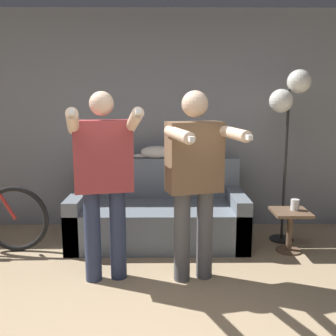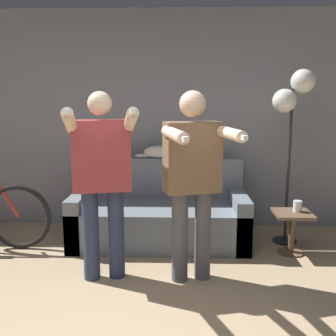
{
  "view_description": "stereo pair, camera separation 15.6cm",
  "coord_description": "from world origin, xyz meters",
  "px_view_note": "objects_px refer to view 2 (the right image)",
  "views": [
    {
      "loc": [
        0.19,
        -2.12,
        1.57
      ],
      "look_at": [
        0.23,
        1.57,
        0.91
      ],
      "focal_mm": 42.0,
      "sensor_mm": 36.0,
      "label": 1
    },
    {
      "loc": [
        0.35,
        -2.12,
        1.57
      ],
      "look_at": [
        0.23,
        1.57,
        0.91
      ],
      "focal_mm": 42.0,
      "sensor_mm": 36.0,
      "label": 2
    }
  ],
  "objects_px": {
    "cat": "(161,151)",
    "side_table": "(292,225)",
    "person_left": "(102,172)",
    "person_right": "(193,173)",
    "couch": "(160,217)",
    "floor_lamp": "(293,101)",
    "cup": "(297,206)"
  },
  "relations": [
    {
      "from": "cat",
      "to": "cup",
      "type": "xyz_separation_m",
      "value": [
        1.41,
        -0.62,
        -0.47
      ]
    },
    {
      "from": "person_left",
      "to": "cup",
      "type": "bearing_deg",
      "value": 7.6
    },
    {
      "from": "couch",
      "to": "cat",
      "type": "bearing_deg",
      "value": 90.26
    },
    {
      "from": "couch",
      "to": "person_right",
      "type": "xyz_separation_m",
      "value": [
        0.33,
        -0.96,
        0.67
      ]
    },
    {
      "from": "couch",
      "to": "cup",
      "type": "height_order",
      "value": "couch"
    },
    {
      "from": "person_right",
      "to": "cat",
      "type": "xyz_separation_m",
      "value": [
        -0.33,
        1.28,
        0.01
      ]
    },
    {
      "from": "person_left",
      "to": "person_right",
      "type": "distance_m",
      "value": 0.77
    },
    {
      "from": "person_right",
      "to": "side_table",
      "type": "relative_size",
      "value": 3.75
    },
    {
      "from": "person_left",
      "to": "side_table",
      "type": "bearing_deg",
      "value": 7.29
    },
    {
      "from": "person_right",
      "to": "cup",
      "type": "distance_m",
      "value": 1.35
    },
    {
      "from": "side_table",
      "to": "person_right",
      "type": "bearing_deg",
      "value": -148.54
    },
    {
      "from": "cup",
      "to": "floor_lamp",
      "type": "bearing_deg",
      "value": 93.34
    },
    {
      "from": "cat",
      "to": "cup",
      "type": "bearing_deg",
      "value": -23.66
    },
    {
      "from": "cat",
      "to": "side_table",
      "type": "height_order",
      "value": "cat"
    },
    {
      "from": "cat",
      "to": "person_left",
      "type": "bearing_deg",
      "value": -108.76
    },
    {
      "from": "side_table",
      "to": "cup",
      "type": "distance_m",
      "value": 0.19
    },
    {
      "from": "couch",
      "to": "person_right",
      "type": "relative_size",
      "value": 1.15
    },
    {
      "from": "cat",
      "to": "floor_lamp",
      "type": "xyz_separation_m",
      "value": [
        1.4,
        -0.32,
        0.58
      ]
    },
    {
      "from": "person_right",
      "to": "floor_lamp",
      "type": "distance_m",
      "value": 1.56
    },
    {
      "from": "couch",
      "to": "person_right",
      "type": "height_order",
      "value": "person_right"
    },
    {
      "from": "couch",
      "to": "cup",
      "type": "xyz_separation_m",
      "value": [
        1.41,
        -0.3,
        0.22
      ]
    },
    {
      "from": "person_left",
      "to": "couch",
      "type": "bearing_deg",
      "value": 53.43
    },
    {
      "from": "couch",
      "to": "person_right",
      "type": "bearing_deg",
      "value": -71.06
    },
    {
      "from": "cat",
      "to": "floor_lamp",
      "type": "distance_m",
      "value": 1.54
    },
    {
      "from": "couch",
      "to": "side_table",
      "type": "xyz_separation_m",
      "value": [
        1.36,
        -0.32,
        0.03
      ]
    },
    {
      "from": "cat",
      "to": "side_table",
      "type": "xyz_separation_m",
      "value": [
        1.36,
        -0.65,
        -0.66
      ]
    },
    {
      "from": "cat",
      "to": "side_table",
      "type": "bearing_deg",
      "value": -25.42
    },
    {
      "from": "person_right",
      "to": "floor_lamp",
      "type": "xyz_separation_m",
      "value": [
        1.07,
        0.97,
        0.59
      ]
    },
    {
      "from": "cup",
      "to": "cat",
      "type": "bearing_deg",
      "value": 156.34
    },
    {
      "from": "person_right",
      "to": "floor_lamp",
      "type": "relative_size",
      "value": 0.87
    },
    {
      "from": "couch",
      "to": "floor_lamp",
      "type": "height_order",
      "value": "floor_lamp"
    },
    {
      "from": "cat",
      "to": "person_right",
      "type": "bearing_deg",
      "value": -75.55
    }
  ]
}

